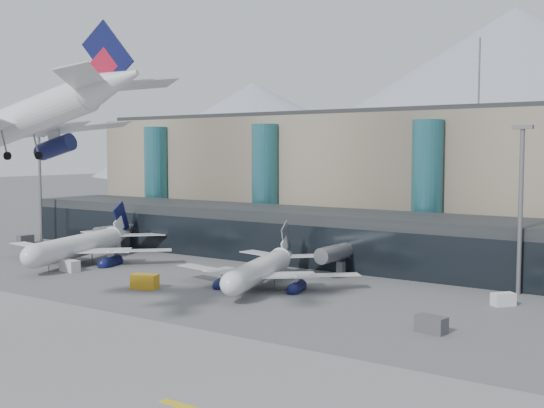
{
  "coord_description": "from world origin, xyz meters",
  "views": [
    {
      "loc": [
        56.58,
        -57.41,
        21.78
      ],
      "look_at": [
        -4.39,
        32.0,
        13.3
      ],
      "focal_mm": 45.0,
      "sensor_mm": 36.0,
      "label": 1
    }
  ],
  "objects_px": {
    "jet_parked_left": "(88,238)",
    "jet_parked_mid": "(266,261)",
    "lightmast_left": "(40,182)",
    "veh_h": "(145,281)",
    "hero_jet": "(30,110)",
    "veh_c": "(431,324)",
    "veh_d": "(503,299)",
    "lightmast_mid": "(521,200)",
    "veh_a": "(70,266)",
    "veh_f": "(25,239)"
  },
  "relations": [
    {
      "from": "lightmast_mid",
      "to": "veh_h",
      "type": "height_order",
      "value": "lightmast_mid"
    },
    {
      "from": "lightmast_mid",
      "to": "jet_parked_mid",
      "type": "height_order",
      "value": "lightmast_mid"
    },
    {
      "from": "veh_d",
      "to": "jet_parked_mid",
      "type": "bearing_deg",
      "value": 141.32
    },
    {
      "from": "hero_jet",
      "to": "jet_parked_left",
      "type": "xyz_separation_m",
      "value": [
        -39.43,
        41.55,
        -21.66
      ]
    },
    {
      "from": "lightmast_left",
      "to": "veh_h",
      "type": "bearing_deg",
      "value": -23.32
    },
    {
      "from": "lightmast_mid",
      "to": "jet_parked_mid",
      "type": "xyz_separation_m",
      "value": [
        -35.82,
        -15.72,
        -10.42
      ]
    },
    {
      "from": "lightmast_mid",
      "to": "veh_c",
      "type": "relative_size",
      "value": 7.01
    },
    {
      "from": "veh_a",
      "to": "hero_jet",
      "type": "bearing_deg",
      "value": -40.08
    },
    {
      "from": "lightmast_mid",
      "to": "hero_jet",
      "type": "bearing_deg",
      "value": -124.63
    },
    {
      "from": "lightmast_left",
      "to": "veh_d",
      "type": "distance_m",
      "value": 111.26
    },
    {
      "from": "veh_d",
      "to": "veh_h",
      "type": "xyz_separation_m",
      "value": [
        -50.27,
        -19.85,
        0.23
      ]
    },
    {
      "from": "lightmast_left",
      "to": "veh_f",
      "type": "bearing_deg",
      "value": -103.42
    },
    {
      "from": "hero_jet",
      "to": "veh_f",
      "type": "bearing_deg",
      "value": 135.57
    },
    {
      "from": "veh_c",
      "to": "veh_h",
      "type": "relative_size",
      "value": 0.89
    },
    {
      "from": "lightmast_mid",
      "to": "veh_d",
      "type": "relative_size",
      "value": 8.05
    },
    {
      "from": "lightmast_left",
      "to": "veh_a",
      "type": "distance_m",
      "value": 45.98
    },
    {
      "from": "lightmast_left",
      "to": "veh_f",
      "type": "distance_m",
      "value": 13.97
    },
    {
      "from": "jet_parked_left",
      "to": "veh_d",
      "type": "distance_m",
      "value": 79.47
    },
    {
      "from": "veh_c",
      "to": "jet_parked_left",
      "type": "bearing_deg",
      "value": -179.83
    },
    {
      "from": "jet_parked_left",
      "to": "veh_f",
      "type": "height_order",
      "value": "jet_parked_left"
    },
    {
      "from": "lightmast_left",
      "to": "jet_parked_left",
      "type": "xyz_separation_m",
      "value": [
        31.16,
        -12.52,
        -9.78
      ]
    },
    {
      "from": "lightmast_mid",
      "to": "veh_d",
      "type": "distance_m",
      "value": 16.25
    },
    {
      "from": "veh_c",
      "to": "lightmast_left",
      "type": "bearing_deg",
      "value": 176.45
    },
    {
      "from": "lightmast_left",
      "to": "veh_h",
      "type": "height_order",
      "value": "lightmast_left"
    },
    {
      "from": "jet_parked_left",
      "to": "jet_parked_mid",
      "type": "distance_m",
      "value": 43.03
    },
    {
      "from": "lightmast_mid",
      "to": "veh_c",
      "type": "distance_m",
      "value": 31.54
    },
    {
      "from": "hero_jet",
      "to": "jet_parked_left",
      "type": "height_order",
      "value": "hero_jet"
    },
    {
      "from": "hero_jet",
      "to": "jet_parked_mid",
      "type": "xyz_separation_m",
      "value": [
        3.6,
        41.35,
        -22.3
      ]
    },
    {
      "from": "jet_parked_mid",
      "to": "lightmast_left",
      "type": "bearing_deg",
      "value": 63.8
    },
    {
      "from": "lightmast_mid",
      "to": "veh_a",
      "type": "bearing_deg",
      "value": -160.56
    },
    {
      "from": "lightmast_mid",
      "to": "jet_parked_mid",
      "type": "bearing_deg",
      "value": -156.3
    },
    {
      "from": "jet_parked_mid",
      "to": "lightmast_mid",
      "type": "bearing_deg",
      "value": -82.77
    },
    {
      "from": "lightmast_mid",
      "to": "veh_d",
      "type": "height_order",
      "value": "lightmast_mid"
    },
    {
      "from": "lightmast_left",
      "to": "jet_parked_mid",
      "type": "xyz_separation_m",
      "value": [
        74.18,
        -12.72,
        -10.42
      ]
    },
    {
      "from": "lightmast_left",
      "to": "veh_c",
      "type": "height_order",
      "value": "lightmast_left"
    },
    {
      "from": "hero_jet",
      "to": "veh_c",
      "type": "distance_m",
      "value": 52.92
    },
    {
      "from": "hero_jet",
      "to": "veh_d",
      "type": "distance_m",
      "value": 67.29
    },
    {
      "from": "jet_parked_left",
      "to": "veh_f",
      "type": "distance_m",
      "value": 33.43
    },
    {
      "from": "veh_c",
      "to": "veh_d",
      "type": "xyz_separation_m",
      "value": [
        3.08,
        19.39,
        -0.11
      ]
    },
    {
      "from": "jet_parked_mid",
      "to": "veh_d",
      "type": "distance_m",
      "value": 36.84
    },
    {
      "from": "lightmast_mid",
      "to": "jet_parked_left",
      "type": "distance_m",
      "value": 80.95
    },
    {
      "from": "lightmast_left",
      "to": "veh_d",
      "type": "bearing_deg",
      "value": -3.13
    },
    {
      "from": "veh_h",
      "to": "lightmast_left",
      "type": "bearing_deg",
      "value": 138.65
    },
    {
      "from": "lightmast_left",
      "to": "jet_parked_left",
      "type": "relative_size",
      "value": 0.67
    },
    {
      "from": "jet_parked_left",
      "to": "veh_d",
      "type": "height_order",
      "value": "jet_parked_left"
    },
    {
      "from": "lightmast_left",
      "to": "hero_jet",
      "type": "height_order",
      "value": "hero_jet"
    },
    {
      "from": "veh_a",
      "to": "lightmast_mid",
      "type": "bearing_deg",
      "value": 23.31
    },
    {
      "from": "jet_parked_mid",
      "to": "veh_d",
      "type": "bearing_deg",
      "value": -95.95
    },
    {
      "from": "jet_parked_mid",
      "to": "veh_h",
      "type": "distance_m",
      "value": 19.55
    },
    {
      "from": "jet_parked_left",
      "to": "veh_f",
      "type": "xyz_separation_m",
      "value": [
        -32.07,
        8.7,
        -3.63
      ]
    }
  ]
}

